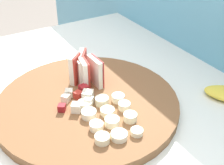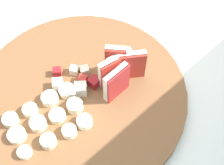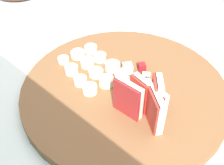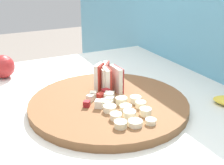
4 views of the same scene
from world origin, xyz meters
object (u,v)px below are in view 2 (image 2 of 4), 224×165
(apple_wedge_fan, at_px, (119,69))
(banana_slice_rows, at_px, (49,118))
(cutting_board, at_px, (81,94))
(apple_dice_pile, at_px, (77,82))

(apple_wedge_fan, distance_m, banana_slice_rows, 0.14)
(cutting_board, height_order, banana_slice_rows, banana_slice_rows)
(cutting_board, bearing_deg, apple_wedge_fan, 158.13)
(banana_slice_rows, bearing_deg, apple_wedge_fan, 172.07)
(banana_slice_rows, bearing_deg, cutting_board, -174.29)
(cutting_board, xyz_separation_m, banana_slice_rows, (0.07, 0.01, 0.02))
(cutting_board, relative_size, banana_slice_rows, 2.61)
(apple_wedge_fan, xyz_separation_m, banana_slice_rows, (0.14, -0.02, -0.02))
(apple_wedge_fan, distance_m, apple_dice_pile, 0.08)
(cutting_board, distance_m, banana_slice_rows, 0.08)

